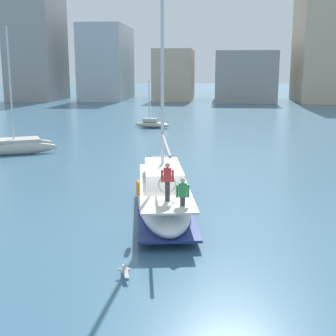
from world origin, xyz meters
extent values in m
plane|color=#38607A|center=(0.00, 0.00, 0.00)|extent=(400.00, 400.00, 0.00)
ellipsoid|color=white|center=(-0.05, 1.13, 0.70)|extent=(3.87, 9.86, 1.40)
cube|color=navy|center=(-0.05, 1.13, 0.39)|extent=(3.86, 9.67, 0.10)
cube|color=beige|center=(-0.05, 1.13, 1.44)|extent=(3.60, 9.35, 0.08)
cube|color=white|center=(-0.16, 1.84, 1.83)|extent=(2.33, 4.53, 0.70)
cylinder|color=silver|center=(-0.24, 2.32, 7.53)|extent=(0.16, 0.16, 12.09)
cylinder|color=#B7B7BC|center=(0.21, -0.53, 3.60)|extent=(1.02, 5.71, 0.12)
cylinder|color=silver|center=(-0.74, 5.49, 1.95)|extent=(0.90, 0.20, 0.06)
torus|color=orange|center=(-0.80, -1.66, 1.95)|extent=(0.25, 0.71, 0.70)
cylinder|color=#33333D|center=(0.40, -1.71, 1.88)|extent=(0.20, 0.20, 0.80)
cube|color=red|center=(0.40, -1.71, 2.56)|extent=(0.35, 0.25, 0.56)
sphere|color=tan|center=(0.40, -1.71, 2.95)|extent=(0.20, 0.20, 0.20)
cylinder|color=red|center=(0.18, -1.75, 2.51)|extent=(0.09, 0.09, 0.50)
cylinder|color=red|center=(0.62, -1.68, 2.51)|extent=(0.09, 0.09, 0.50)
cylinder|color=#33333D|center=(1.06, -2.34, 1.66)|extent=(0.20, 0.20, 0.35)
cube|color=#338C4C|center=(1.06, -2.34, 2.11)|extent=(0.35, 0.25, 0.56)
sphere|color=beige|center=(1.06, -2.34, 2.50)|extent=(0.20, 0.20, 0.20)
cylinder|color=#338C4C|center=(0.84, -2.37, 2.06)|extent=(0.09, 0.09, 0.50)
cylinder|color=#338C4C|center=(1.27, -2.30, 2.06)|extent=(0.09, 0.09, 0.50)
torus|color=silver|center=(0.36, -1.48, 2.10)|extent=(0.76, 0.18, 0.76)
ellipsoid|color=#B7B2A8|center=(-4.89, 33.62, 0.34)|extent=(4.37, 1.94, 0.69)
cube|color=#B7B2A8|center=(-5.09, 33.67, 0.89)|extent=(1.81, 1.02, 0.40)
cylinder|color=silver|center=(-5.20, 33.69, 3.06)|extent=(0.12, 0.12, 4.75)
ellipsoid|color=#B7B2A8|center=(-13.01, 15.59, 0.46)|extent=(5.32, 3.17, 0.92)
ellipsoid|color=#B7B2A8|center=(-14.01, 17.49, 0.46)|extent=(5.32, 3.17, 0.92)
cube|color=#B7B2A8|center=(-13.51, 16.54, 1.02)|extent=(3.76, 3.35, 0.24)
cylinder|color=silver|center=(-13.89, 16.34, 5.55)|extent=(0.14, 0.14, 8.81)
ellipsoid|color=silver|center=(-0.59, -5.73, 0.24)|extent=(0.40, 0.27, 0.16)
sphere|color=silver|center=(-0.77, -5.78, 0.27)|extent=(0.11, 0.11, 0.11)
cone|color=gold|center=(-0.83, -5.80, 0.26)|extent=(0.08, 0.06, 0.04)
cube|color=#9E9993|center=(-0.52, -5.99, 0.26)|extent=(0.28, 0.55, 0.14)
cube|color=#9E9993|center=(-0.66, -5.47, 0.26)|extent=(0.28, 0.55, 0.14)
cube|color=gray|center=(-35.85, 80.25, 11.22)|extent=(9.63, 14.06, 22.44)
cube|color=#B2B7BC|center=(-21.24, 83.19, 7.86)|extent=(9.04, 17.88, 15.73)
cube|color=#C6AD8E|center=(-6.51, 84.41, 5.34)|extent=(8.13, 17.13, 10.67)
cube|color=gray|center=(8.39, 81.13, 5.06)|extent=(12.05, 17.30, 10.13)
cube|color=#C6AD8E|center=(23.00, 80.38, 12.54)|extent=(8.16, 16.08, 25.08)
camera|label=1|loc=(2.19, -19.86, 6.71)|focal=50.12mm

